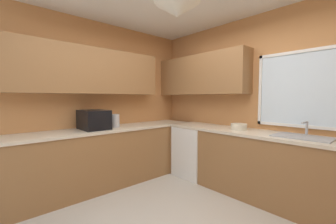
# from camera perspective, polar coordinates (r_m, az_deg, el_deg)

# --- Properties ---
(room_shell) EXTENTS (3.99, 3.60, 2.70)m
(room_shell) POSITION_cam_1_polar(r_m,az_deg,el_deg) (2.67, 4.12, 12.16)
(room_shell) COLOR #C6844C
(room_shell) RESTS_ON ground_plane
(counter_run_left) EXTENTS (0.65, 3.21, 0.91)m
(counter_run_left) POSITION_cam_1_polar(r_m,az_deg,el_deg) (3.53, -16.80, -11.56)
(counter_run_left) COLOR olive
(counter_run_left) RESTS_ON ground_plane
(counter_run_back) EXTENTS (3.08, 0.65, 0.91)m
(counter_run_back) POSITION_cam_1_polar(r_m,az_deg,el_deg) (3.26, 23.98, -13.06)
(counter_run_back) COLOR olive
(counter_run_back) RESTS_ON ground_plane
(dishwasher) EXTENTS (0.60, 0.60, 0.87)m
(dishwasher) POSITION_cam_1_polar(r_m,az_deg,el_deg) (3.85, 7.31, -10.51)
(dishwasher) COLOR white
(dishwasher) RESTS_ON ground_plane
(microwave) EXTENTS (0.48, 0.36, 0.29)m
(microwave) POSITION_cam_1_polar(r_m,az_deg,el_deg) (3.36, -19.52, -1.98)
(microwave) COLOR black
(microwave) RESTS_ON counter_run_left
(kettle) EXTENTS (0.13, 0.13, 0.21)m
(kettle) POSITION_cam_1_polar(r_m,az_deg,el_deg) (3.49, -14.12, -2.31)
(kettle) COLOR #B7B7BC
(kettle) RESTS_ON counter_run_left
(sink_assembly) EXTENTS (0.61, 0.40, 0.19)m
(sink_assembly) POSITION_cam_1_polar(r_m,az_deg,el_deg) (3.00, 32.73, -5.63)
(sink_assembly) COLOR #9EA0A5
(sink_assembly) RESTS_ON counter_run_back
(bowl) EXTENTS (0.23, 0.23, 0.09)m
(bowl) POSITION_cam_1_polar(r_m,az_deg,el_deg) (3.31, 18.70, -3.80)
(bowl) COLOR beige
(bowl) RESTS_ON counter_run_back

